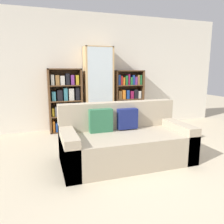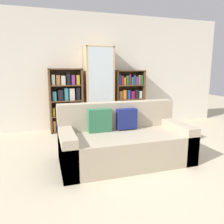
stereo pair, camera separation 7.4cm
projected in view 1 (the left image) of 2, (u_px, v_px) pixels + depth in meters
The scene contains 7 objects.
ground_plane at pixel (147, 175), 2.94m from camera, with size 16.00×16.00×0.00m, color beige.
wall_back at pixel (96, 72), 5.25m from camera, with size 6.64×0.06×2.70m.
couch at pixel (125, 142), 3.38m from camera, with size 1.95×0.95×0.88m.
bookshelf_left at pixel (66, 102), 4.95m from camera, with size 0.74×0.32×1.43m.
display_cabinet at pixel (98, 89), 5.12m from camera, with size 0.66×0.36×1.92m.
bookshelf_right at pixel (128, 100), 5.43m from camera, with size 0.73×0.32×1.39m.
wine_bottle at pixel (126, 129), 4.66m from camera, with size 0.08×0.08×0.41m.
Camera 1 is at (-1.30, -2.44, 1.39)m, focal length 35.00 mm.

